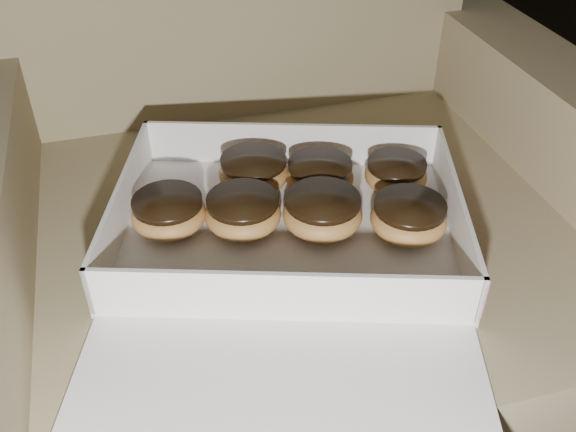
% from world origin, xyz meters
% --- Properties ---
extents(floor, '(4.50, 4.50, 0.00)m').
position_xyz_m(floor, '(0.00, 0.00, 0.00)').
color(floor, black).
rests_on(floor, ground).
extents(armchair, '(0.96, 0.81, 1.00)m').
position_xyz_m(armchair, '(-0.26, 0.13, 0.31)').
color(armchair, '#837154').
rests_on(armchair, floor).
extents(bakery_box, '(0.58, 0.63, 0.07)m').
position_xyz_m(bakery_box, '(-0.30, -0.02, 0.46)').
color(bakery_box, white).
rests_on(bakery_box, armchair).
extents(donut_a, '(0.10, 0.10, 0.05)m').
position_xyz_m(donut_a, '(-0.31, 0.13, 0.48)').
color(donut_a, '#C78545').
rests_on(donut_a, bakery_box).
extents(donut_b, '(0.11, 0.11, 0.05)m').
position_xyz_m(donut_b, '(-0.25, 0.01, 0.48)').
color(donut_b, '#C78545').
rests_on(donut_b, bakery_box).
extents(donut_c, '(0.10, 0.10, 0.05)m').
position_xyz_m(donut_c, '(-0.35, 0.04, 0.48)').
color(donut_c, '#C78545').
rests_on(donut_c, bakery_box).
extents(donut_d, '(0.10, 0.10, 0.05)m').
position_xyz_m(donut_d, '(-0.14, -0.03, 0.48)').
color(donut_d, '#C78545').
rests_on(donut_d, bakery_box).
extents(donut_e, '(0.10, 0.10, 0.05)m').
position_xyz_m(donut_e, '(-0.22, 0.10, 0.48)').
color(donut_e, '#C78545').
rests_on(donut_e, bakery_box).
extents(donut_f, '(0.09, 0.09, 0.05)m').
position_xyz_m(donut_f, '(-0.12, 0.07, 0.48)').
color(donut_f, '#C78545').
rests_on(donut_f, bakery_box).
extents(donut_g, '(0.10, 0.10, 0.05)m').
position_xyz_m(donut_g, '(-0.44, 0.07, 0.48)').
color(donut_g, '#C78545').
rests_on(donut_g, bakery_box).
extents(crumb_a, '(0.01, 0.01, 0.00)m').
position_xyz_m(crumb_a, '(-0.49, -0.06, 0.46)').
color(crumb_a, black).
rests_on(crumb_a, bakery_box).
extents(crumb_b, '(0.01, 0.01, 0.00)m').
position_xyz_m(crumb_b, '(-0.15, -0.17, 0.46)').
color(crumb_b, black).
rests_on(crumb_b, bakery_box).
extents(crumb_c, '(0.01, 0.01, 0.00)m').
position_xyz_m(crumb_c, '(-0.31, -0.08, 0.46)').
color(crumb_c, black).
rests_on(crumb_c, bakery_box).
extents(crumb_d, '(0.01, 0.01, 0.00)m').
position_xyz_m(crumb_d, '(-0.15, -0.15, 0.46)').
color(crumb_d, black).
rests_on(crumb_d, bakery_box).
extents(crumb_e, '(0.01, 0.01, 0.00)m').
position_xyz_m(crumb_e, '(-0.45, -0.06, 0.46)').
color(crumb_e, black).
rests_on(crumb_e, bakery_box).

